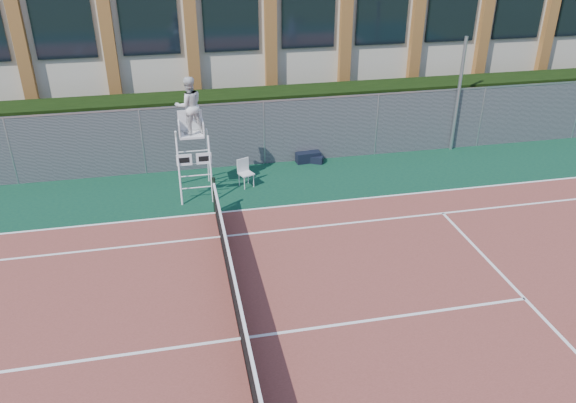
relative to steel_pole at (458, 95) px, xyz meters
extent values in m
plane|color=#233814|center=(-8.92, -8.70, -2.03)|extent=(120.00, 120.00, 0.00)
cube|color=#0B3426|center=(-8.92, -7.70, -2.02)|extent=(36.00, 20.00, 0.01)
cube|color=brown|center=(-8.92, -8.70, -2.01)|extent=(23.77, 10.97, 0.02)
cylinder|color=black|center=(-8.92, -3.10, -1.48)|extent=(0.10, 0.10, 1.10)
cube|color=black|center=(-8.92, -8.70, -1.57)|extent=(0.03, 11.00, 0.86)
cube|color=white|center=(-8.92, -8.70, -1.11)|extent=(0.06, 11.20, 0.07)
cube|color=black|center=(-8.92, 1.30, -0.93)|extent=(40.00, 1.40, 2.20)
cube|color=beige|center=(-8.92, 9.30, 1.97)|extent=(44.00, 10.00, 8.00)
cylinder|color=#9EA0A5|center=(0.00, 0.00, 0.00)|extent=(0.12, 0.12, 4.06)
cylinder|color=white|center=(-9.84, -2.21, -1.07)|extent=(0.06, 0.55, 2.00)
cylinder|color=white|center=(-8.92, -2.21, -1.07)|extent=(0.06, 0.55, 2.00)
cylinder|color=white|center=(-9.84, -1.19, -1.07)|extent=(0.06, 0.55, 2.00)
cylinder|color=white|center=(-8.92, -1.19, -1.07)|extent=(0.06, 0.55, 2.00)
cube|color=white|center=(-9.38, -1.70, -0.13)|extent=(0.72, 0.61, 0.06)
cube|color=white|center=(-9.38, -1.41, 0.23)|extent=(0.72, 0.05, 0.61)
cube|color=white|center=(-9.67, -2.11, -0.74)|extent=(0.45, 0.03, 0.35)
cube|color=white|center=(-9.09, -2.11, -0.74)|extent=(0.45, 0.03, 0.35)
imported|color=silver|center=(-9.38, -1.65, 0.75)|extent=(0.94, 0.81, 1.69)
cube|color=silver|center=(-7.79, -1.59, -1.59)|extent=(0.54, 0.54, 0.04)
cube|color=silver|center=(-7.87, -1.42, -1.35)|extent=(0.39, 0.19, 0.44)
cylinder|color=silver|center=(-7.88, -1.81, -1.81)|extent=(0.03, 0.03, 0.41)
cylinder|color=silver|center=(-7.58, -1.68, -1.81)|extent=(0.03, 0.03, 0.41)
cylinder|color=silver|center=(-8.01, -1.50, -1.81)|extent=(0.03, 0.03, 0.41)
cylinder|color=silver|center=(-7.70, -1.37, -1.81)|extent=(0.03, 0.03, 0.41)
cube|color=black|center=(-5.42, -0.10, -1.84)|extent=(0.87, 0.41, 0.36)
cube|color=black|center=(-5.23, -0.21, -1.90)|extent=(0.65, 0.52, 0.24)
camera|label=1|loc=(-9.81, -17.56, 5.70)|focal=35.00mm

